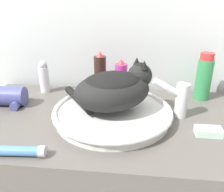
# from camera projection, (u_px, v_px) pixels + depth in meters

# --- Properties ---
(wall_back) EXTENTS (8.00, 0.05, 2.40)m
(wall_back) POSITION_uv_depth(u_px,v_px,m) (122.00, 20.00, 1.03)
(wall_back) COLOR silver
(wall_back) RESTS_ON ground_plane
(sink_basin) EXTENTS (0.42, 0.42, 0.04)m
(sink_basin) POSITION_uv_depth(u_px,v_px,m) (112.00, 112.00, 0.83)
(sink_basin) COLOR silver
(sink_basin) RESTS_ON vanity_counter
(cat) EXTENTS (0.36, 0.31, 0.16)m
(cat) POSITION_uv_depth(u_px,v_px,m) (114.00, 88.00, 0.80)
(cat) COLOR black
(cat) RESTS_ON sink_basin
(faucet) EXTENTS (0.13, 0.05, 0.15)m
(faucet) POSITION_uv_depth(u_px,v_px,m) (179.00, 98.00, 0.82)
(faucet) COLOR silver
(faucet) RESTS_ON vanity_counter
(spray_bottle_trigger) EXTENTS (0.05, 0.05, 0.16)m
(spray_bottle_trigger) POSITION_uv_depth(u_px,v_px,m) (121.00, 79.00, 1.00)
(spray_bottle_trigger) COLOR #B2338C
(spray_bottle_trigger) RESTS_ON vanity_counter
(hairspray_can_black) EXTENTS (0.05, 0.05, 0.19)m
(hairspray_can_black) POSITION_uv_depth(u_px,v_px,m) (100.00, 75.00, 1.01)
(hairspray_can_black) COLOR #331E19
(hairspray_can_black) RESTS_ON vanity_counter
(deodorant_stick) EXTENTS (0.04, 0.04, 0.14)m
(deodorant_stick) POSITION_uv_depth(u_px,v_px,m) (44.00, 77.00, 1.04)
(deodorant_stick) COLOR silver
(deodorant_stick) RESTS_ON vanity_counter
(shampoo_bottle_tall) EXTENTS (0.06, 0.06, 0.19)m
(shampoo_bottle_tall) POSITION_uv_depth(u_px,v_px,m) (204.00, 77.00, 0.96)
(shampoo_bottle_tall) COLOR #338C4C
(shampoo_bottle_tall) RESTS_ON vanity_counter
(cream_tube) EXTENTS (0.15, 0.04, 0.03)m
(cream_tube) POSITION_uv_depth(u_px,v_px,m) (19.00, 151.00, 0.64)
(cream_tube) COLOR #4C7FB2
(cream_tube) RESTS_ON vanity_counter
(hair_dryer) EXTENTS (0.19, 0.11, 0.08)m
(hair_dryer) POSITION_uv_depth(u_px,v_px,m) (5.00, 96.00, 0.93)
(hair_dryer) COLOR #474C8C
(hair_dryer) RESTS_ON vanity_counter
(soap_bar) EXTENTS (0.08, 0.04, 0.02)m
(soap_bar) POSITION_uv_depth(u_px,v_px,m) (208.00, 131.00, 0.74)
(soap_bar) COLOR silver
(soap_bar) RESTS_ON vanity_counter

